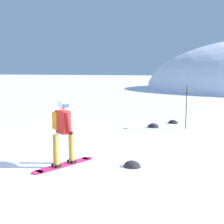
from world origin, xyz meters
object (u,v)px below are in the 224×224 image
object	(u,v)px
piste_marker_near	(186,104)
rock_mid	(132,167)
rock_dark	(153,127)
snowboarder_main	(63,130)
rock_small	(173,123)

from	to	relation	value
piste_marker_near	rock_mid	size ratio (longest dim) A/B	4.06
rock_mid	rock_dark	bearing A→B (deg)	100.17
snowboarder_main	rock_dark	size ratio (longest dim) A/B	3.53
rock_mid	snowboarder_main	bearing A→B (deg)	-160.30
rock_mid	rock_small	size ratio (longest dim) A/B	0.99
piste_marker_near	rock_dark	xyz separation A→B (m)	(-1.32, -0.25, -1.05)
snowboarder_main	piste_marker_near	size ratio (longest dim) A/B	0.95
rock_dark	rock_small	bearing A→B (deg)	66.04
piste_marker_near	rock_small	world-z (taller)	piste_marker_near
rock_mid	rock_small	world-z (taller)	rock_small
rock_dark	rock_mid	bearing A→B (deg)	-79.83
piste_marker_near	rock_small	xyz separation A→B (m)	(-0.75, 1.04, -1.05)
rock_small	rock_dark	bearing A→B (deg)	-113.96
snowboarder_main	rock_mid	xyz separation A→B (m)	(1.66, 0.60, -0.92)
rock_dark	rock_mid	size ratio (longest dim) A/B	1.09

